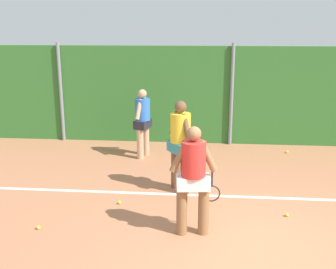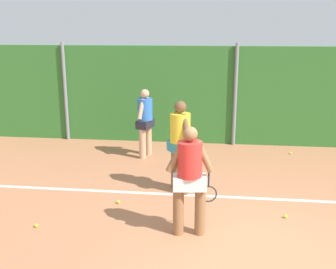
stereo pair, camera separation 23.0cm
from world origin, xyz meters
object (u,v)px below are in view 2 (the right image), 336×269
Objects in this scene: player_midcourt at (180,141)px; tennis_ball_7 at (118,202)px; player_backcourt_far at (145,119)px; tennis_ball_5 at (291,153)px; tennis_ball_0 at (286,216)px; player_foreground_near at (190,176)px; tennis_ball_1 at (177,151)px; tennis_ball_4 at (36,226)px.

tennis_ball_7 is at bearing -90.04° from player_midcourt.
tennis_ball_5 is (3.81, 0.65, -0.96)m from player_backcourt_far.
tennis_ball_0 and tennis_ball_5 have the same top height.
player_foreground_near reaches higher than tennis_ball_7.
player_foreground_near is at bearing -35.17° from tennis_ball_7.
tennis_ball_0 is 3.10m from tennis_ball_7.
tennis_ball_0 is at bearing -100.86° from tennis_ball_5.
tennis_ball_5 is 1.00× the size of tennis_ball_7.
player_backcourt_far is at bearing -148.15° from tennis_ball_1.
tennis_ball_4 is (-4.24, -0.85, 0.00)m from tennis_ball_0.
tennis_ball_1 is at bearing -177.03° from tennis_ball_5.
player_foreground_near reaches higher than player_backcourt_far.
tennis_ball_7 is at bearing -163.77° from player_backcourt_far.
player_foreground_near is at bearing -143.80° from player_backcourt_far.
player_backcourt_far is (-1.41, 3.96, -0.02)m from player_foreground_near.
tennis_ball_5 is at bearing 101.19° from player_midcourt.
tennis_ball_4 is at bearing -85.21° from player_midcourt.
tennis_ball_4 is 6.85m from tennis_ball_5.
player_midcourt is at bearing 34.84° from tennis_ball_7.
tennis_ball_1 is 1.00× the size of tennis_ball_4.
tennis_ball_4 is at bearing -136.23° from tennis_ball_7.
player_foreground_near reaches higher than tennis_ball_4.
tennis_ball_5 is at bearing -63.80° from player_backcourt_far.
player_backcourt_far is 1.34m from tennis_ball_1.
player_midcourt reaches higher than player_foreground_near.
player_backcourt_far is at bearing -170.38° from tennis_ball_5.
player_foreground_near is 1.02× the size of player_backcourt_far.
tennis_ball_5 is (4.98, 4.70, 0.00)m from tennis_ball_4.
tennis_ball_1 and tennis_ball_5 have the same top height.
tennis_ball_0 and tennis_ball_7 have the same top height.
tennis_ball_0 and tennis_ball_4 have the same top height.
player_backcourt_far is 3.10m from tennis_ball_7.
tennis_ball_5 is at bearing 43.33° from tennis_ball_4.
player_foreground_near is at bearing 2.13° from tennis_ball_4.
tennis_ball_1 is 1.00× the size of tennis_ball_7.
tennis_ball_4 is (-2.58, -0.10, -0.98)m from player_foreground_near.
tennis_ball_7 is (-1.11, -0.77, -1.03)m from player_midcourt.
player_backcourt_far is 26.84× the size of tennis_ball_0.
tennis_ball_4 is 1.00× the size of tennis_ball_7.
tennis_ball_4 is at bearing -168.64° from tennis_ball_0.
tennis_ball_5 is (3.03, 0.16, 0.00)m from tennis_ball_1.
tennis_ball_5 is at bearing 79.14° from tennis_ball_0.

